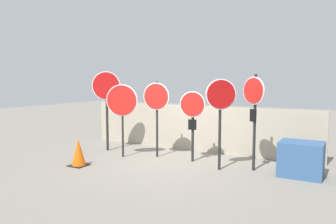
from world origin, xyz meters
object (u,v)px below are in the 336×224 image
object	(u,v)px
stop_sign_0	(106,94)
stop_sign_3	(192,112)
traffic_cone_0	(79,153)
stop_sign_4	(221,104)
stop_sign_2	(156,102)
stop_sign_5	(254,103)
storage_crate	(301,159)
stop_sign_1	(122,104)

from	to	relation	value
stop_sign_0	stop_sign_3	distance (m)	3.08
stop_sign_0	traffic_cone_0	world-z (taller)	stop_sign_0
stop_sign_3	stop_sign_4	world-z (taller)	stop_sign_4
stop_sign_2	stop_sign_5	bearing A→B (deg)	-10.24
stop_sign_5	storage_crate	world-z (taller)	stop_sign_5
stop_sign_2	stop_sign_3	bearing A→B (deg)	-7.85
stop_sign_0	stop_sign_1	size ratio (longest dim) A/B	1.18
stop_sign_1	stop_sign_3	distance (m)	2.13
stop_sign_2	traffic_cone_0	world-z (taller)	stop_sign_2
stop_sign_2	stop_sign_3	xyz separation A→B (m)	(1.16, 0.04, -0.25)
stop_sign_0	storage_crate	bearing A→B (deg)	-27.45
stop_sign_0	stop_sign_2	distance (m)	1.89
stop_sign_5	traffic_cone_0	world-z (taller)	stop_sign_5
stop_sign_0	stop_sign_5	world-z (taller)	stop_sign_0
stop_sign_4	traffic_cone_0	size ratio (longest dim) A/B	3.23
stop_sign_5	stop_sign_3	bearing A→B (deg)	-152.80
traffic_cone_0	stop_sign_2	bearing A→B (deg)	55.14
stop_sign_3	traffic_cone_0	bearing A→B (deg)	-154.93
stop_sign_5	stop_sign_2	bearing A→B (deg)	-151.18
stop_sign_5	traffic_cone_0	distance (m)	4.80
stop_sign_0	stop_sign_4	bearing A→B (deg)	-33.82
stop_sign_2	traffic_cone_0	xyz separation A→B (m)	(-1.31, -1.88, -1.30)
stop_sign_1	stop_sign_4	world-z (taller)	stop_sign_4
stop_sign_4	traffic_cone_0	world-z (taller)	stop_sign_4
storage_crate	stop_sign_5	bearing A→B (deg)	-174.84
stop_sign_5	storage_crate	size ratio (longest dim) A/B	2.46
stop_sign_1	traffic_cone_0	world-z (taller)	stop_sign_1
stop_sign_3	storage_crate	world-z (taller)	stop_sign_3
stop_sign_0	stop_sign_3	size ratio (longest dim) A/B	1.29
traffic_cone_0	stop_sign_3	bearing A→B (deg)	37.83
stop_sign_2	stop_sign_5	distance (m)	2.90
stop_sign_1	storage_crate	world-z (taller)	stop_sign_1
stop_sign_2	stop_sign_4	xyz separation A→B (m)	(2.16, -0.40, 0.04)
stop_sign_3	stop_sign_4	xyz separation A→B (m)	(0.99, -0.44, 0.29)
stop_sign_0	stop_sign_1	world-z (taller)	stop_sign_0
stop_sign_1	stop_sign_3	size ratio (longest dim) A/B	1.09
stop_sign_2	stop_sign_3	size ratio (longest dim) A/B	1.14
storage_crate	stop_sign_0	bearing A→B (deg)	-178.95
stop_sign_1	stop_sign_5	size ratio (longest dim) A/B	0.89
traffic_cone_0	storage_crate	xyz separation A→B (m)	(5.35, 1.96, 0.06)
stop_sign_3	storage_crate	xyz separation A→B (m)	(2.88, 0.04, -1.00)
stop_sign_4	stop_sign_5	distance (m)	0.83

